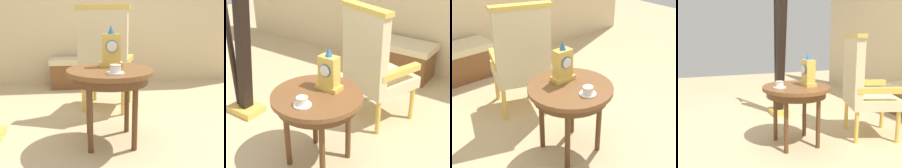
% 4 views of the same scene
% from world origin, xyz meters
% --- Properties ---
extents(ground_plane, '(10.00, 10.00, 0.00)m').
position_xyz_m(ground_plane, '(0.00, 0.00, 0.00)').
color(ground_plane, tan).
extents(side_table, '(0.69, 0.69, 0.62)m').
position_xyz_m(side_table, '(0.09, 0.06, 0.54)').
color(side_table, brown).
rests_on(side_table, ground).
extents(teacup_left, '(0.13, 0.13, 0.07)m').
position_xyz_m(teacup_left, '(0.11, -0.12, 0.65)').
color(teacup_left, white).
rests_on(teacup_left, side_table).
extents(mantel_clock, '(0.19, 0.11, 0.34)m').
position_xyz_m(mantel_clock, '(0.12, 0.18, 0.75)').
color(mantel_clock, gold).
rests_on(mantel_clock, side_table).
extents(armchair, '(0.68, 0.68, 1.14)m').
position_xyz_m(armchair, '(0.13, 0.85, 0.59)').
color(armchair, beige).
rests_on(armchair, ground).
extents(harp, '(0.40, 0.24, 1.86)m').
position_xyz_m(harp, '(-0.94, 0.23, 0.76)').
color(harp, gold).
rests_on(harp, ground).
extents(window_bench, '(0.91, 0.40, 0.44)m').
position_xyz_m(window_bench, '(-0.14, 1.95, 0.22)').
color(window_bench, beige).
rests_on(window_bench, ground).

